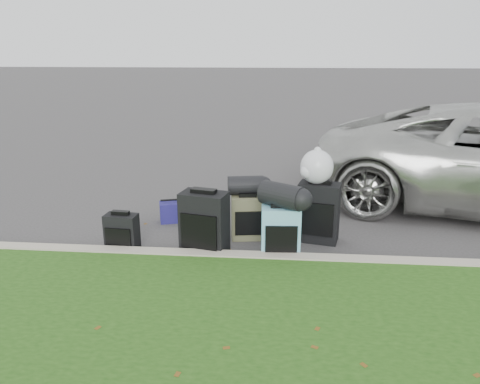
# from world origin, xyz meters

# --- Properties ---
(ground) EXTENTS (120.00, 120.00, 0.00)m
(ground) POSITION_xyz_m (0.00, 0.00, 0.00)
(ground) COLOR #383535
(ground) RESTS_ON ground
(curb) EXTENTS (120.00, 0.18, 0.15)m
(curb) POSITION_xyz_m (0.00, -1.00, 0.07)
(curb) COLOR #9E937F
(curb) RESTS_ON ground
(suitcase_small_black) EXTENTS (0.42, 0.26, 0.51)m
(suitcase_small_black) POSITION_xyz_m (-1.52, -0.76, 0.25)
(suitcase_small_black) COLOR black
(suitcase_small_black) RESTS_ON ground
(suitcase_large_black_left) EXTENTS (0.63, 0.46, 0.81)m
(suitcase_large_black_left) POSITION_xyz_m (-0.46, -0.73, 0.41)
(suitcase_large_black_left) COLOR black
(suitcase_large_black_left) RESTS_ON ground
(suitcase_olive) EXTENTS (0.47, 0.33, 0.60)m
(suitcase_olive) POSITION_xyz_m (0.03, -0.15, 0.30)
(suitcase_olive) COLOR #46462E
(suitcase_olive) RESTS_ON ground
(suitcase_teal) EXTENTS (0.48, 0.31, 0.67)m
(suitcase_teal) POSITION_xyz_m (0.49, -0.77, 0.33)
(suitcase_teal) COLOR teal
(suitcase_teal) RESTS_ON ground
(suitcase_large_black_right) EXTENTS (0.59, 0.43, 0.80)m
(suitcase_large_black_right) POSITION_xyz_m (0.99, -0.15, 0.40)
(suitcase_large_black_right) COLOR black
(suitcase_large_black_right) RESTS_ON ground
(tote_green) EXTENTS (0.33, 0.28, 0.33)m
(tote_green) POSITION_xyz_m (-0.89, 0.53, 0.16)
(tote_green) COLOR #1B7C23
(tote_green) RESTS_ON ground
(tote_navy) EXTENTS (0.33, 0.29, 0.30)m
(tote_navy) POSITION_xyz_m (-1.18, 0.37, 0.15)
(tote_navy) COLOR navy
(tote_navy) RESTS_ON ground
(duffel_left) EXTENTS (0.52, 0.33, 0.26)m
(duffel_left) POSITION_xyz_m (-0.00, -0.05, 0.72)
(duffel_left) COLOR black
(duffel_left) RESTS_ON suitcase_olive
(duffel_right) EXTENTS (0.60, 0.53, 0.29)m
(duffel_right) POSITION_xyz_m (0.49, -0.76, 0.82)
(duffel_right) COLOR black
(duffel_right) RESTS_ON suitcase_teal
(trash_bag) EXTENTS (0.43, 0.43, 0.43)m
(trash_bag) POSITION_xyz_m (0.94, -0.13, 1.02)
(trash_bag) COLOR silver
(trash_bag) RESTS_ON suitcase_large_black_right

